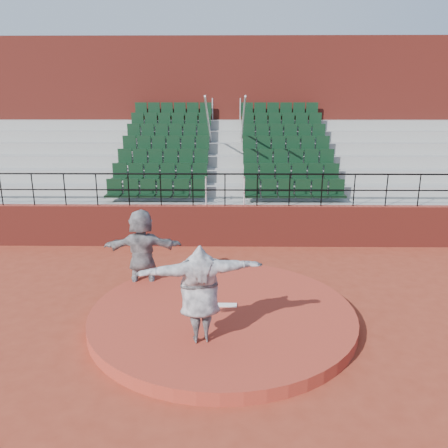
{
  "coord_description": "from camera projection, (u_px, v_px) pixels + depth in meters",
  "views": [
    {
      "loc": [
        0.13,
        -8.32,
        4.42
      ],
      "look_at": [
        0.0,
        2.5,
        1.4
      ],
      "focal_mm": 35.0,
      "sensor_mm": 36.0,
      "label": 1
    }
  ],
  "objects": [
    {
      "name": "press_box_facade",
      "position": [
        227.0,
        122.0,
        20.38
      ],
      "size": [
        24.0,
        3.0,
        7.1
      ],
      "primitive_type": "cube",
      "color": "maroon",
      "rests_on": "ground"
    },
    {
      "name": "pitcher",
      "position": [
        200.0,
        294.0,
        7.71
      ],
      "size": [
        2.31,
        1.08,
        1.81
      ],
      "primitive_type": "imported",
      "rotation": [
        0.0,
        0.0,
        3.36
      ],
      "color": "black",
      "rests_on": "pitchers_mound"
    },
    {
      "name": "pitchers_mound",
      "position": [
        223.0,
        314.0,
        9.17
      ],
      "size": [
        5.5,
        5.5,
        0.25
      ],
      "primitive_type": "cylinder",
      "color": "#A33524",
      "rests_on": "ground"
    },
    {
      "name": "pitching_rubber",
      "position": [
        223.0,
        305.0,
        9.27
      ],
      "size": [
        0.6,
        0.15,
        0.03
      ],
      "primitive_type": "cube",
      "color": "white",
      "rests_on": "pitchers_mound"
    },
    {
      "name": "boundary_wall",
      "position": [
        225.0,
        226.0,
        13.84
      ],
      "size": [
        24.0,
        0.3,
        1.3
      ],
      "primitive_type": "cube",
      "color": "maroon",
      "rests_on": "ground"
    },
    {
      "name": "wall_railing",
      "position": [
        225.0,
        183.0,
        13.47
      ],
      "size": [
        24.04,
        0.05,
        1.03
      ],
      "color": "black",
      "rests_on": "boundary_wall"
    },
    {
      "name": "seating_deck",
      "position": [
        226.0,
        181.0,
        17.14
      ],
      "size": [
        24.0,
        5.97,
        4.63
      ],
      "color": "gray",
      "rests_on": "ground"
    },
    {
      "name": "ground",
      "position": [
        223.0,
        320.0,
        9.2
      ],
      "size": [
        90.0,
        90.0,
        0.0
      ],
      "primitive_type": "plane",
      "color": "maroon",
      "rests_on": "ground"
    },
    {
      "name": "fielder",
      "position": [
        142.0,
        250.0,
        10.43
      ],
      "size": [
        1.91,
        0.73,
        2.02
      ],
      "primitive_type": "imported",
      "rotation": [
        0.0,
        0.0,
        3.21
      ],
      "color": "black",
      "rests_on": "ground"
    }
  ]
}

